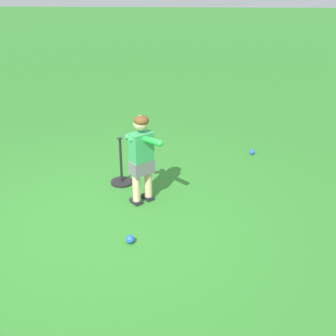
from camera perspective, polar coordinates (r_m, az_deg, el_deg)
The scene contains 5 objects.
ground_plane at distance 5.19m, azimuth -7.44°, elevation -6.65°, with size 40.00×40.00×0.00m, color #2D7528.
child_batter at distance 5.26m, azimuth -3.25°, elevation 2.00°, with size 0.53×0.45×1.08m.
play_ball_midfield at distance 4.81m, azimuth -4.66°, elevation -8.69°, with size 0.09×0.09×0.09m, color blue.
play_ball_center_lawn at distance 6.89m, azimuth 10.26°, elevation 1.95°, with size 0.07×0.07×0.07m, color blue.
batting_tee at distance 5.95m, azimuth -5.70°, elevation -0.97°, with size 0.28×0.28×0.62m.
Camera 1 is at (4.33, 0.81, 2.75)m, focal length 49.74 mm.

